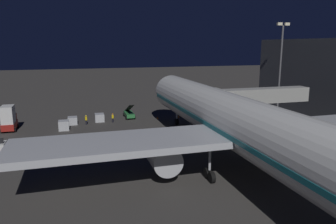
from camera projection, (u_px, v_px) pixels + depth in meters
ground_plane at (198, 141)px, 48.96m from camera, size 320.00×320.00×0.00m
airliner_at_gate at (243, 126)px, 35.44m from camera, size 48.86×61.41×19.39m
jet_bridge at (248, 96)px, 55.08m from camera, size 20.04×3.40×7.26m
apron_floodlight_mast at (281, 61)px, 69.22m from camera, size 2.90×0.50×19.01m
belt_loader at (129, 114)px, 64.43m from camera, size 1.96×7.52×3.37m
baggage_tug_spare at (0, 146)px, 43.96m from camera, size 1.86×2.45×1.95m
ops_van at (9, 118)px, 54.47m from camera, size 2.36×4.45×4.37m
baggage_container_near_belt at (73, 121)px, 59.07m from camera, size 1.67×1.88×1.40m
baggage_container_mid_row at (99, 118)px, 61.26m from camera, size 1.71×1.89×1.52m
baggage_container_far_row at (64, 125)px, 55.08m from camera, size 1.72×1.83×1.67m
ground_crew_by_belt_loader at (86, 119)px, 58.73m from camera, size 0.40×0.40×1.83m
ground_crew_marshaller_fwd at (113, 117)px, 60.49m from camera, size 0.40×0.40×1.74m
traffic_cone_nose_port at (179, 116)px, 64.56m from camera, size 0.36×0.36×0.55m
traffic_cone_nose_starboard at (158, 118)px, 63.34m from camera, size 0.36×0.36×0.55m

